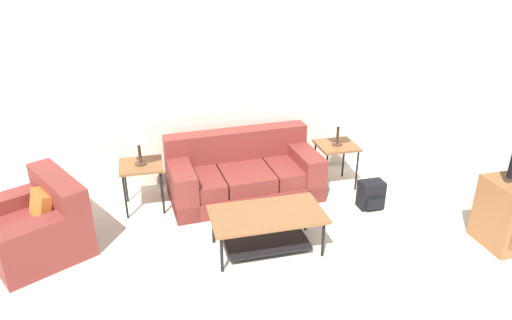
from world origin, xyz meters
The scene contains 9 objects.
wall_back centered at (0.00, 3.88, 1.30)m, with size 8.84×0.06×2.60m.
couch centered at (-0.08, 3.26, 0.29)m, with size 2.00×1.08×0.82m.
armchair centered at (-2.50, 2.58, 0.29)m, with size 1.30×1.37×0.80m.
coffee_table centered at (-0.11, 1.97, 0.34)m, with size 1.21×0.65×0.46m.
side_table_left centered at (-1.37, 3.22, 0.54)m, with size 0.52×0.51×0.61m.
side_table_right centered at (1.22, 3.22, 0.54)m, with size 0.52×0.51×0.61m.
table_lamp_left centered at (-1.37, 3.22, 1.03)m, with size 0.34×0.34×0.54m.
table_lamp_right centered at (1.22, 3.22, 1.03)m, with size 0.34×0.34×0.54m.
backpack centered at (1.42, 2.52, 0.18)m, with size 0.31×0.28×0.36m.
Camera 1 is at (-1.25, -2.05, 2.96)m, focal length 32.00 mm.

